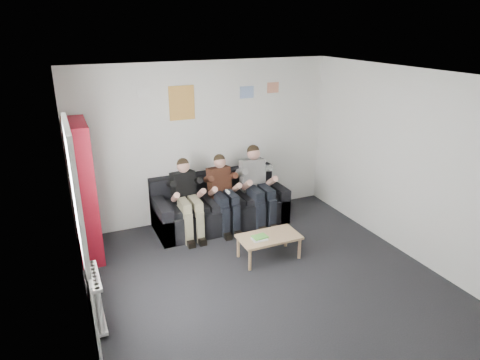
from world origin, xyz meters
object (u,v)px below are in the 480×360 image
object	(u,v)px
person_left	(188,199)
person_right	(258,186)
sofa	(220,207)
coffee_table	(269,238)
bookshelf	(84,191)
person_middle	(224,193)

from	to	relation	value
person_left	person_right	world-z (taller)	person_right
sofa	coffee_table	bearing A→B (deg)	-79.89
sofa	bookshelf	distance (m)	2.25
bookshelf	coffee_table	bearing A→B (deg)	-25.94
person_middle	person_left	bearing A→B (deg)	173.53
coffee_table	person_right	xyz separation A→B (m)	(0.37, 1.16, 0.35)
sofa	person_middle	world-z (taller)	person_middle
sofa	person_left	bearing A→B (deg)	-162.25
sofa	person_right	size ratio (longest dim) A/B	1.65
person_middle	coffee_table	bearing A→B (deg)	-84.72
sofa	person_right	xyz separation A→B (m)	(0.62, -0.20, 0.36)
sofa	bookshelf	size ratio (longest dim) A/B	1.10
sofa	person_middle	distance (m)	0.38
bookshelf	person_left	xyz separation A→B (m)	(1.52, -0.02, -0.37)
sofa	person_right	world-z (taller)	person_right
coffee_table	person_right	size ratio (longest dim) A/B	0.67
person_middle	person_right	size ratio (longest dim) A/B	0.94
bookshelf	coffee_table	distance (m)	2.74
person_left	bookshelf	bearing A→B (deg)	170.67
bookshelf	person_right	world-z (taller)	bookshelf
sofa	person_middle	size ratio (longest dim) A/B	1.77
person_left	person_middle	bearing A→B (deg)	-8.60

